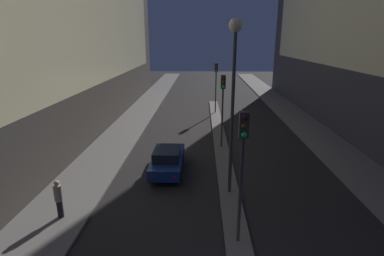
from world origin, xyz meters
TOP-DOWN VIEW (x-y plane):
  - median_strip at (0.00, 15.73)m, footprint 0.99×29.46m
  - traffic_light_near at (0.00, 4.33)m, footprint 0.32×0.42m
  - traffic_light_mid at (0.00, 14.57)m, footprint 0.32×0.42m
  - traffic_light_far at (0.00, 24.84)m, footprint 0.32×0.42m
  - street_lamp at (0.00, 8.17)m, footprint 0.60×0.60m
  - car_left_lane at (-3.36, 10.66)m, footprint 1.70×4.28m
  - pedestrian_on_left_sidewalk at (-7.41, 5.70)m, footprint 0.34×0.34m

SIDE VIEW (x-z plane):
  - median_strip at x=0.00m, z-range 0.00..0.14m
  - car_left_lane at x=-3.36m, z-range 0.01..1.49m
  - pedestrian_on_left_sidewalk at x=-7.41m, z-range 0.17..1.88m
  - traffic_light_near at x=0.00m, z-range 1.29..6.29m
  - traffic_light_mid at x=0.00m, z-range 1.29..6.29m
  - traffic_light_far at x=0.00m, z-range 1.29..6.29m
  - street_lamp at x=0.00m, z-range 1.98..10.15m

